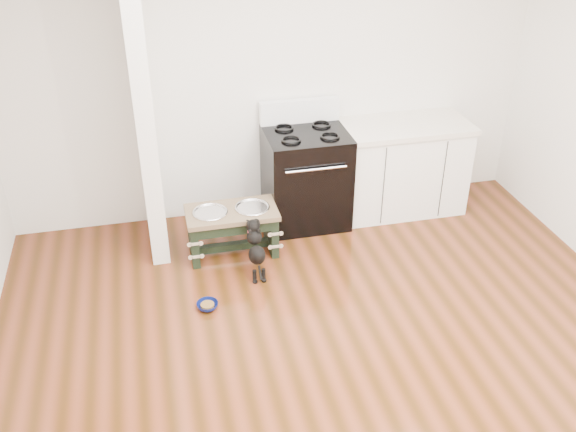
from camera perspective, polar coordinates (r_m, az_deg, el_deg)
The scene contains 8 objects.
ground at distance 4.63m, azimuth 5.34°, elevation -14.16°, with size 5.00×5.00×0.00m, color #3E220B.
room_shell at distance 3.68m, azimuth 6.54°, elevation 4.06°, with size 5.00×5.00×5.00m.
partition_wall at distance 5.53m, azimuth -12.78°, elevation 9.74°, with size 0.15×0.80×2.70m, color silver.
oven_range at distance 6.10m, azimuth 1.60°, elevation 3.57°, with size 0.76×0.69×1.14m.
cabinet_run at distance 6.42m, azimuth 10.07°, elevation 4.30°, with size 1.24×0.64×0.91m.
dog_feeder at distance 5.69m, azimuth -4.99°, elevation -0.63°, with size 0.80×0.43×0.46m.
puppy at distance 5.42m, azimuth -2.87°, elevation -2.83°, with size 0.14×0.41×0.49m.
floor_bowl at distance 5.21m, azimuth -7.17°, elevation -7.91°, with size 0.19×0.19×0.05m.
Camera 1 is at (-1.15, -3.09, 3.26)m, focal length 40.00 mm.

